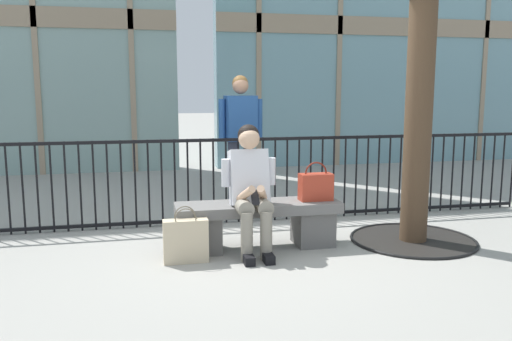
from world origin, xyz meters
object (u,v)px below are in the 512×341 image
seated_person_with_phone (251,185)px  shopping_bag (186,240)px  bystander_at_railing (241,133)px  stone_bench (258,221)px  handbag_on_bench (316,186)px

seated_person_with_phone → shopping_bag: 0.79m
seated_person_with_phone → bystander_at_railing: 1.76m
stone_bench → bystander_at_railing: bearing=85.2°
stone_bench → handbag_on_bench: bearing=-1.0°
bystander_at_railing → seated_person_with_phone: bearing=-97.9°
seated_person_with_phone → shopping_bag: size_ratio=2.40×
seated_person_with_phone → handbag_on_bench: bearing=9.9°
handbag_on_bench → bystander_at_railing: bystander_at_railing is taller
handbag_on_bench → bystander_at_railing: (-0.45, 1.59, 0.41)m
shopping_bag → seated_person_with_phone: bearing=14.1°
seated_person_with_phone → handbag_on_bench: seated_person_with_phone is taller
shopping_bag → bystander_at_railing: bearing=65.2°
handbag_on_bench → bystander_at_railing: 1.70m
stone_bench → handbag_on_bench: (0.58, -0.01, 0.32)m
bystander_at_railing → shopping_bag: bearing=-114.8°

